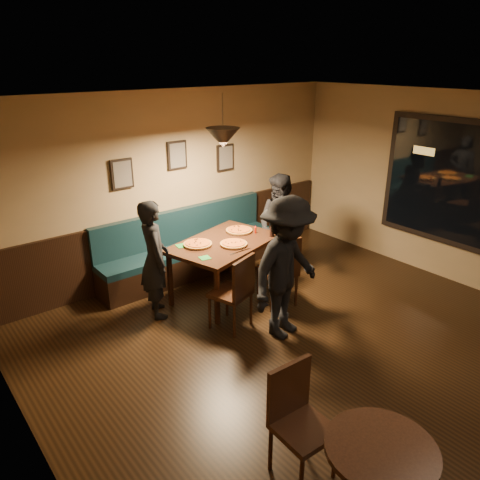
{
  "coord_description": "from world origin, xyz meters",
  "views": [
    {
      "loc": [
        -3.58,
        -2.46,
        3.21
      ],
      "look_at": [
        -0.0,
        1.97,
        0.95
      ],
      "focal_mm": 34.62,
      "sensor_mm": 36.0,
      "label": 1
    }
  ],
  "objects": [
    {
      "name": "pizza_b",
      "position": [
        0.02,
        2.13,
        0.84
      ],
      "size": [
        0.47,
        0.47,
        0.04
      ],
      "primitive_type": "cylinder",
      "rotation": [
        0.0,
        0.0,
        -0.32
      ],
      "color": "orange",
      "rests_on": "dining_table"
    },
    {
      "name": "wall_left",
      "position": [
        -3.0,
        0.0,
        1.4
      ],
      "size": [
        0.0,
        7.0,
        7.0
      ],
      "primitive_type": "plane",
      "rotation": [
        1.57,
        0.0,
        1.57
      ],
      "color": "#8C704F",
      "rests_on": "ground"
    },
    {
      "name": "soda_glass",
      "position": [
        0.65,
        2.05,
        0.89
      ],
      "size": [
        0.07,
        0.07,
        0.14
      ],
      "primitive_type": "cylinder",
      "rotation": [
        0.0,
        0.0,
        -0.05
      ],
      "color": "black",
      "rests_on": "dining_table"
    },
    {
      "name": "pizza_a",
      "position": [
        -0.37,
        2.43,
        0.84
      ],
      "size": [
        0.48,
        0.48,
        0.04
      ],
      "primitive_type": "cylinder",
      "rotation": [
        0.0,
        0.0,
        -0.27
      ],
      "color": "gold",
      "rests_on": "dining_table"
    },
    {
      "name": "window_frame",
      "position": [
        2.96,
        0.5,
        1.5
      ],
      "size": [
        0.06,
        2.56,
        1.86
      ],
      "primitive_type": "cube",
      "color": "black",
      "rests_on": "wall_right"
    },
    {
      "name": "wainscot",
      "position": [
        0.0,
        3.47,
        0.5
      ],
      "size": [
        5.88,
        0.06,
        1.0
      ],
      "primitive_type": "cube",
      "color": "black",
      "rests_on": "ground"
    },
    {
      "name": "pizza_c",
      "position": [
        0.4,
        2.5,
        0.84
      ],
      "size": [
        0.47,
        0.47,
        0.04
      ],
      "primitive_type": "cylinder",
      "rotation": [
        0.0,
        0.0,
        0.22
      ],
      "color": "#D76128",
      "rests_on": "dining_table"
    },
    {
      "name": "cutlery_set",
      "position": [
        -0.05,
        1.9,
        0.82
      ],
      "size": [
        0.2,
        0.02,
        0.0
      ],
      "primitive_type": "cube",
      "rotation": [
        0.0,
        0.0,
        1.6
      ],
      "color": "silver",
      "rests_on": "dining_table"
    },
    {
      "name": "ceiling",
      "position": [
        0.0,
        0.0,
        2.8
      ],
      "size": [
        7.0,
        7.0,
        0.0
      ],
      "primitive_type": "plane",
      "rotation": [
        3.14,
        0.0,
        0.0
      ],
      "color": "silver",
      "rests_on": "ground"
    },
    {
      "name": "picture_center",
      "position": [
        0.0,
        3.47,
        1.85
      ],
      "size": [
        0.32,
        0.04,
        0.42
      ],
      "primitive_type": "cube",
      "color": "black",
      "rests_on": "wall_back"
    },
    {
      "name": "cafe_chair_far",
      "position": [
        -1.39,
        -0.56,
        0.49
      ],
      "size": [
        0.45,
        0.45,
        0.97
      ],
      "primitive_type": null,
      "rotation": [
        0.0,
        0.0,
        3.09
      ],
      "color": "#311C0D",
      "rests_on": "floor"
    },
    {
      "name": "dining_table",
      "position": [
        -0.0,
        2.32,
        0.41
      ],
      "size": [
        1.73,
        1.35,
        0.82
      ],
      "primitive_type": "cube",
      "rotation": [
        0.0,
        0.0,
        0.26
      ],
      "color": "black",
      "rests_on": "floor"
    },
    {
      "name": "floor",
      "position": [
        0.0,
        0.0,
        0.0
      ],
      "size": [
        7.0,
        7.0,
        0.0
      ],
      "primitive_type": "plane",
      "color": "black",
      "rests_on": "ground"
    },
    {
      "name": "diner_front",
      "position": [
        -0.04,
        1.04,
        0.88
      ],
      "size": [
        1.25,
        0.87,
        1.77
      ],
      "primitive_type": "imported",
      "rotation": [
        0.0,
        0.0,
        0.2
      ],
      "color": "black",
      "rests_on": "floor"
    },
    {
      "name": "chair_near_left",
      "position": [
        -0.47,
        1.59,
        0.5
      ],
      "size": [
        0.55,
        0.55,
        0.99
      ],
      "primitive_type": null,
      "rotation": [
        0.0,
        0.0,
        0.3
      ],
      "color": "#311C0D",
      "rests_on": "floor"
    },
    {
      "name": "window_glass",
      "position": [
        2.93,
        0.5,
        1.5
      ],
      "size": [
        0.0,
        2.4,
        2.4
      ],
      "primitive_type": "plane",
      "rotation": [
        1.57,
        0.0,
        -1.57
      ],
      "color": "black",
      "rests_on": "wall_right"
    },
    {
      "name": "booth_bench",
      "position": [
        0.0,
        3.2,
        0.5
      ],
      "size": [
        3.0,
        0.6,
        1.0
      ],
      "primitive_type": null,
      "color": "#0F232D",
      "rests_on": "ground"
    },
    {
      "name": "napkin_a",
      "position": [
        -0.54,
        2.56,
        0.82
      ],
      "size": [
        0.18,
        0.18,
        0.01
      ],
      "primitive_type": "cube",
      "rotation": [
        0.0,
        0.0,
        -0.17
      ],
      "color": "#207828",
      "rests_on": "dining_table"
    },
    {
      "name": "tabasco_bottle",
      "position": [
        0.55,
        2.3,
        0.88
      ],
      "size": [
        0.03,
        0.03,
        0.12
      ],
      "primitive_type": "cylinder",
      "rotation": [
        0.0,
        0.0,
        0.22
      ],
      "color": "#9A1505",
      "rests_on": "dining_table"
    },
    {
      "name": "napkin_b",
      "position": [
        -0.54,
        2.02,
        0.82
      ],
      "size": [
        0.16,
        0.16,
        0.01
      ],
      "primitive_type": "cube",
      "rotation": [
        0.0,
        0.0,
        -0.2
      ],
      "color": "#1F7529",
      "rests_on": "dining_table"
    },
    {
      "name": "picture_left",
      "position": [
        -0.9,
        3.47,
        1.7
      ],
      "size": [
        0.32,
        0.04,
        0.42
      ],
      "primitive_type": "cube",
      "color": "black",
      "rests_on": "wall_back"
    },
    {
      "name": "diner_left",
      "position": [
        -1.03,
        2.45,
        0.79
      ],
      "size": [
        0.53,
        0.66,
        1.58
      ],
      "primitive_type": "imported",
      "rotation": [
        0.0,
        0.0,
        1.27
      ],
      "color": "black",
      "rests_on": "floor"
    },
    {
      "name": "diner_right",
      "position": [
        1.07,
        2.3,
        0.8
      ],
      "size": [
        0.8,
        0.92,
        1.61
      ],
      "primitive_type": "imported",
      "rotation": [
        0.0,
        0.0,
        -1.29
      ],
      "color": "black",
      "rests_on": "floor"
    },
    {
      "name": "chair_near_right",
      "position": [
        0.42,
        1.67,
        0.51
      ],
      "size": [
        0.54,
        0.54,
        1.01
      ],
      "primitive_type": null,
      "rotation": [
        0.0,
        0.0,
        -0.24
      ],
      "color": "black",
      "rests_on": "floor"
    },
    {
      "name": "wall_back",
      "position": [
        0.0,
        3.5,
        1.4
      ],
      "size": [
        6.0,
        0.0,
        6.0
      ],
      "primitive_type": "plane",
      "rotation": [
        1.57,
        0.0,
        0.0
      ],
      "color": "#8C704F",
      "rests_on": "ground"
    },
    {
      "name": "picture_right",
      "position": [
        0.9,
        3.47,
        1.7
      ],
      "size": [
        0.32,
        0.04,
        0.42
      ],
      "primitive_type": "cube",
      "color": "black",
      "rests_on": "wall_back"
    },
    {
      "name": "pendant_lamp",
      "position": [
        -0.0,
        2.32,
        2.25
      ],
      "size": [
        0.44,
        0.44,
        0.25
      ],
      "primitive_type": "cone",
      "rotation": [
        3.14,
        0.0,
        0.0
      ],
      "color": "black",
      "rests_on": "ceiling"
    }
  ]
}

